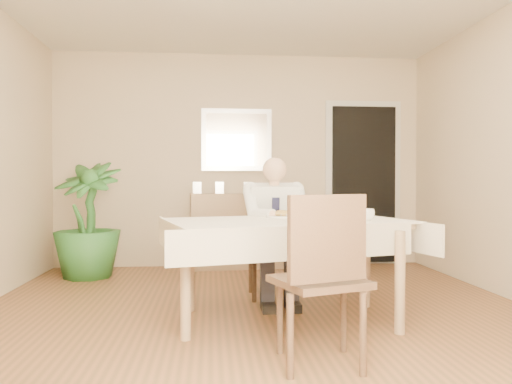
{
  "coord_description": "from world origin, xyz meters",
  "views": [
    {
      "loc": [
        -0.37,
        -3.66,
        1.03
      ],
      "look_at": [
        0.0,
        0.35,
        0.95
      ],
      "focal_mm": 35.0,
      "sensor_mm": 36.0,
      "label": 1
    }
  ],
  "objects": [
    {
      "name": "room",
      "position": [
        0.0,
        0.0,
        1.3
      ],
      "size": [
        5.0,
        5.02,
        2.6
      ],
      "color": "brown",
      "rests_on": "ground"
    },
    {
      "name": "photo_frame_center",
      "position": [
        -0.26,
        2.39,
        0.96
      ],
      "size": [
        0.1,
        0.02,
        0.14
      ],
      "primitive_type": "cube",
      "color": "silver",
      "rests_on": "sideboard"
    },
    {
      "name": "potted_palm",
      "position": [
        -1.69,
        1.84,
        0.63
      ],
      "size": [
        0.87,
        0.87,
        1.25
      ],
      "primitive_type": "imported",
      "rotation": [
        0.0,
        0.0,
        -0.29
      ],
      "color": "#245821",
      "rests_on": "ground"
    },
    {
      "name": "dining_table",
      "position": [
        0.19,
        -0.03,
        0.67
      ],
      "size": [
        1.96,
        1.43,
        0.75
      ],
      "rotation": [
        0.0,
        0.0,
        0.25
      ],
      "color": "#927253",
      "rests_on": "ground"
    },
    {
      "name": "sideboard",
      "position": [
        -0.05,
        2.32,
        0.45
      ],
      "size": [
        1.14,
        0.46,
        0.89
      ],
      "primitive_type": "cube",
      "rotation": [
        0.0,
        0.0,
        0.08
      ],
      "color": "#927253",
      "rests_on": "ground"
    },
    {
      "name": "photo_frame_right",
      "position": [
        0.09,
        2.4,
        0.96
      ],
      "size": [
        0.1,
        0.02,
        0.14
      ],
      "primitive_type": "cube",
      "color": "silver",
      "rests_on": "sideboard"
    },
    {
      "name": "food",
      "position": [
        0.2,
        0.2,
        0.78
      ],
      "size": [
        0.14,
        0.14,
        0.06
      ],
      "primitive_type": "ellipsoid",
      "color": "brown",
      "rests_on": "dining_table"
    },
    {
      "name": "coffee_mug",
      "position": [
        0.75,
        -0.17,
        0.8
      ],
      "size": [
        0.13,
        0.13,
        0.09
      ],
      "primitive_type": "imported",
      "rotation": [
        0.0,
        0.0,
        0.21
      ],
      "color": "white",
      "rests_on": "dining_table"
    },
    {
      "name": "photo_frame_left",
      "position": [
        -0.53,
        2.35,
        0.96
      ],
      "size": [
        0.1,
        0.02,
        0.14
      ],
      "primitive_type": "cube",
      "color": "silver",
      "rests_on": "sideboard"
    },
    {
      "name": "doorway",
      "position": [
        1.55,
        2.46,
        1.0
      ],
      "size": [
        0.96,
        0.07,
        2.1
      ],
      "color": "beige",
      "rests_on": "ground"
    },
    {
      "name": "chair_far",
      "position": [
        0.19,
        0.85,
        0.52
      ],
      "size": [
        0.45,
        0.45,
        0.92
      ],
      "rotation": [
        0.0,
        0.0,
        -0.04
      ],
      "color": "#3C2A1A",
      "rests_on": "ground"
    },
    {
      "name": "fork",
      "position": [
        0.16,
        0.14,
        0.78
      ],
      "size": [
        0.01,
        0.13,
        0.01
      ],
      "primitive_type": "cylinder",
      "rotation": [
        1.57,
        0.0,
        0.0
      ],
      "color": "silver",
      "rests_on": "dining_table"
    },
    {
      "name": "chair_near",
      "position": [
        0.24,
        -0.99,
        0.55
      ],
      "size": [
        0.58,
        0.58,
        0.96
      ],
      "rotation": [
        0.0,
        0.0,
        0.32
      ],
      "color": "#3C2A1A",
      "rests_on": "ground"
    },
    {
      "name": "plate",
      "position": [
        0.2,
        0.2,
        0.76
      ],
      "size": [
        0.26,
        0.26,
        0.02
      ],
      "primitive_type": "cylinder",
      "color": "white",
      "rests_on": "dining_table"
    },
    {
      "name": "window",
      "position": [
        0.0,
        -2.47,
        1.45
      ],
      "size": [
        1.34,
        0.04,
        1.44
      ],
      "color": "beige",
      "rests_on": "room"
    },
    {
      "name": "seated_man",
      "position": [
        0.19,
        0.56,
        0.69
      ],
      "size": [
        0.48,
        0.72,
        1.24
      ],
      "color": "white",
      "rests_on": "ground"
    },
    {
      "name": "knife",
      "position": [
        0.24,
        0.14,
        0.78
      ],
      "size": [
        0.01,
        0.13,
        0.01
      ],
      "primitive_type": "cylinder",
      "rotation": [
        1.57,
        0.0,
        0.0
      ],
      "color": "silver",
      "rests_on": "dining_table"
    },
    {
      "name": "mirror",
      "position": [
        -0.05,
        2.47,
        1.55
      ],
      "size": [
        0.86,
        0.04,
        0.76
      ],
      "color": "silver",
      "rests_on": "room"
    }
  ]
}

